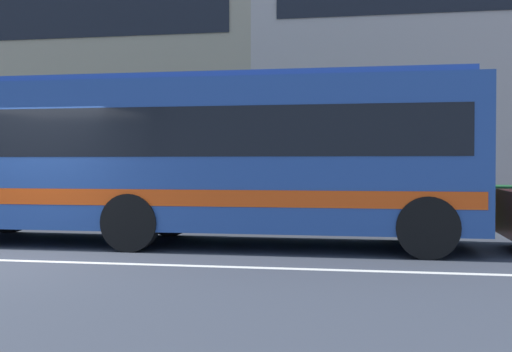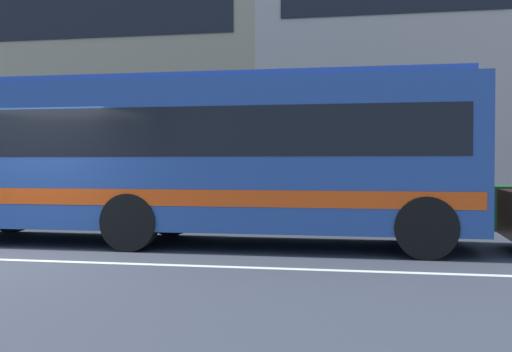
{
  "view_description": "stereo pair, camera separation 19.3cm",
  "coord_description": "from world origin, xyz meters",
  "views": [
    {
      "loc": [
        5.58,
        -8.7,
        1.52
      ],
      "look_at": [
        3.61,
        2.82,
        1.28
      ],
      "focal_mm": 42.84,
      "sensor_mm": 36.0,
      "label": 1
    },
    {
      "loc": [
        5.76,
        -8.66,
        1.52
      ],
      "look_at": [
        3.61,
        2.82,
        1.28
      ],
      "focal_mm": 42.84,
      "sensor_mm": 36.0,
      "label": 2
    }
  ],
  "objects": [
    {
      "name": "hedge_row_far",
      "position": [
        -2.3,
        6.15,
        0.5
      ],
      "size": [
        22.77,
        1.1,
        1.0
      ],
      "primitive_type": "cube",
      "color": "#174723",
      "rests_on": "ground_plane"
    },
    {
      "name": "transit_bus",
      "position": [
        2.32,
        2.41,
        1.7
      ],
      "size": [
        10.65,
        2.58,
        3.09
      ],
      "color": "#26498F",
      "rests_on": "ground_plane"
    },
    {
      "name": "apartment_block_left",
      "position": [
        -7.02,
        17.0,
        6.08
      ],
      "size": [
        18.09,
        11.93,
        12.17
      ],
      "color": "tan",
      "rests_on": "ground_plane"
    }
  ]
}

